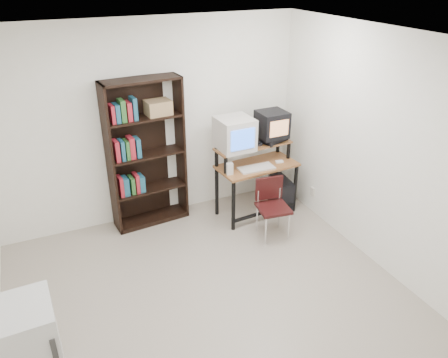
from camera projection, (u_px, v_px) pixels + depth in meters
name	position (u px, v px, depth m)	size (l,w,h in m)	color
floor	(213.00, 303.00, 4.50)	(4.00, 4.00, 0.01)	#AEA190
ceiling	(209.00, 42.00, 3.33)	(4.00, 4.00, 0.01)	white
back_wall	(150.00, 124.00, 5.54)	(4.00, 0.01, 2.60)	white
front_wall	(360.00, 357.00, 2.28)	(4.00, 0.01, 2.60)	white
right_wall	(384.00, 155.00, 4.65)	(0.01, 4.00, 2.60)	white
computer_desk	(256.00, 169.00, 5.83)	(1.10, 0.61, 0.98)	#945C30
crt_monitor	(235.00, 134.00, 5.57)	(0.45, 0.46, 0.42)	beige
vcr	(272.00, 139.00, 5.88)	(0.36, 0.26, 0.08)	black
crt_tv	(272.00, 124.00, 5.76)	(0.37, 0.38, 0.35)	black
cd_spindle	(258.00, 144.00, 5.74)	(0.12, 0.12, 0.05)	#26262B
keyboard	(256.00, 169.00, 5.67)	(0.47, 0.21, 0.04)	beige
mousepad	(279.00, 164.00, 5.84)	(0.22, 0.18, 0.01)	black
mouse	(279.00, 162.00, 5.85)	(0.10, 0.06, 0.03)	white
desk_speaker	(229.00, 169.00, 5.50)	(0.08, 0.07, 0.17)	beige
pc_tower	(281.00, 192.00, 6.20)	(0.20, 0.45, 0.42)	black
school_chair	(272.00, 202.00, 5.45)	(0.42, 0.42, 0.75)	black
bookshelf	(145.00, 152.00, 5.52)	(0.99, 0.41, 1.93)	black
mini_fridge	(26.00, 352.00, 3.39)	(0.53, 0.53, 0.86)	silver
wall_outlet	(312.00, 192.00, 6.03)	(0.02, 0.08, 0.12)	beige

